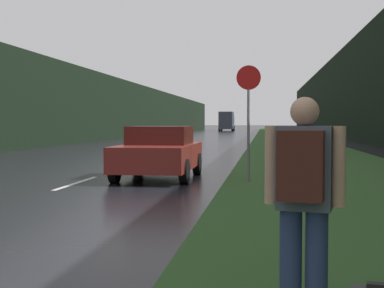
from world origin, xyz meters
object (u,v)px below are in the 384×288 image
at_px(stop_sign, 248,113).
at_px(delivery_truck, 227,121).
at_px(car_passing_near, 159,152).
at_px(hitchhiker_with_backpack, 303,195).

height_order(stop_sign, delivery_truck, delivery_truck).
bearing_deg(car_passing_near, hitchhiker_with_backpack, 106.95).
bearing_deg(stop_sign, hitchhiker_with_backpack, -85.87).
xyz_separation_m(stop_sign, car_passing_near, (-2.44, 0.62, -1.06)).
xyz_separation_m(stop_sign, hitchhiker_with_backpack, (0.70, -9.69, -0.79)).
distance_m(stop_sign, delivery_truck, 79.48).
height_order(stop_sign, car_passing_near, stop_sign).
height_order(hitchhiker_with_backpack, car_passing_near, hitchhiker_with_backpack).
bearing_deg(hitchhiker_with_backpack, car_passing_near, 118.33).
bearing_deg(hitchhiker_with_backpack, delivery_truck, 105.77).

